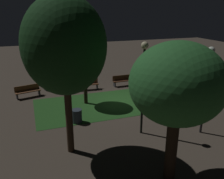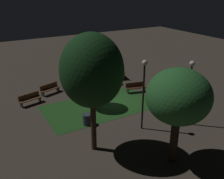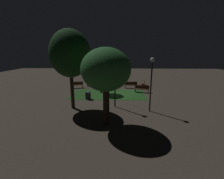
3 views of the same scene
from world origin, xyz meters
TOP-DOWN VIEW (x-y plane):
  - ground_plane at (0.00, 0.00)m, footprint 60.00×60.00m
  - grass_lawn at (1.44, 0.20)m, footprint 8.75×4.90m
  - bench_lawn_edge at (-1.56, -3.27)m, footprint 1.81×0.51m
  - bench_back_row at (1.56, -3.27)m, footprint 1.83×0.61m
  - bench_near_trees at (4.04, -4.39)m, footprint 1.86×1.02m
  - bench_front_right at (-2.75, -0.85)m, footprint 1.86×0.89m
  - bench_corner at (-3.62, -4.83)m, footprint 0.81×1.86m
  - bench_by_lamp at (6.11, -3.03)m, footprint 1.86×0.90m
  - tree_back_left at (1.12, 8.23)m, footprint 3.31×3.31m
  - tree_lawn_side at (4.36, 5.08)m, footprint 3.42×3.42m
  - tree_left_canopy at (2.35, -0.41)m, footprint 2.24×2.24m
  - lamp_post_path_center at (0.56, 4.62)m, footprint 0.36×0.36m
  - lamp_post_plaza_east at (-2.45, 5.62)m, footprint 0.36×0.36m
  - trash_bin at (3.52, 2.29)m, footprint 0.59×0.59m

SIDE VIEW (x-z plane):
  - ground_plane at x=0.00m, z-range 0.00..0.00m
  - grass_lawn at x=1.44m, z-range 0.00..0.01m
  - trash_bin at x=3.52m, z-range 0.00..0.79m
  - bench_lawn_edge at x=-1.56m, z-range 0.04..0.92m
  - bench_back_row at x=1.56m, z-range 0.04..0.92m
  - bench_near_trees at x=4.04m, z-range 0.04..0.92m
  - bench_front_right at x=-2.75m, z-range 0.04..0.92m
  - bench_corner at x=-3.62m, z-range 0.04..0.92m
  - bench_by_lamp at x=6.11m, z-range 0.04..0.92m
  - tree_left_canopy at x=2.35m, z-range 0.96..4.92m
  - lamp_post_plaza_east at x=-2.45m, z-range 0.82..5.37m
  - lamp_post_path_center at x=0.56m, z-range 0.84..5.63m
  - tree_back_left at x=1.12m, z-range 1.17..6.47m
  - tree_lawn_side at x=4.36m, z-range 1.39..8.26m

